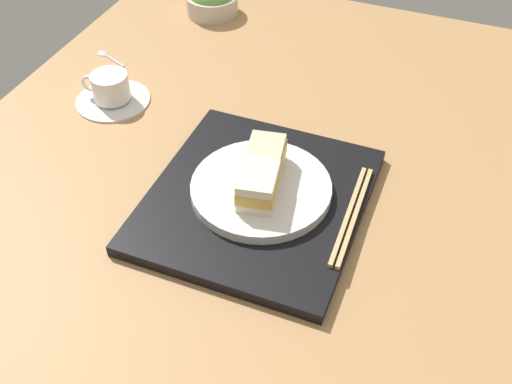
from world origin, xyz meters
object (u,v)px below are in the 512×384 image
object	(u,v)px
sandwich_near	(258,186)
chopsticks_pair	(352,215)
coffee_cup	(111,91)
salad_bowl	(212,0)
teaspoon	(106,54)
sandwich_far	(264,161)
sandwich_plate	(261,188)

from	to	relation	value
sandwich_near	chopsticks_pair	size ratio (longest dim) A/B	0.40
sandwich_near	coffee_cup	world-z (taller)	sandwich_near
salad_bowl	chopsticks_pair	size ratio (longest dim) A/B	0.55
salad_bowl	coffee_cup	distance (cm)	40.04
chopsticks_pair	sandwich_near	bearing A→B (deg)	102.08
sandwich_near	teaspoon	world-z (taller)	sandwich_near
sandwich_far	teaspoon	size ratio (longest dim) A/B	1.03
sandwich_plate	teaspoon	bearing A→B (deg)	58.24
coffee_cup	teaspoon	xyz separation A→B (cm)	(13.97, 10.15, -2.04)
sandwich_far	salad_bowl	size ratio (longest dim) A/B	0.74
coffee_cup	teaspoon	distance (cm)	17.39
salad_bowl	sandwich_plate	bearing A→B (deg)	-148.44
sandwich_plate	sandwich_near	size ratio (longest dim) A/B	2.56
sandwich_plate	teaspoon	size ratio (longest dim) A/B	2.58
sandwich_plate	teaspoon	distance (cm)	55.77
sandwich_far	salad_bowl	bearing A→B (deg)	32.47
sandwich_plate	coffee_cup	world-z (taller)	coffee_cup
coffee_cup	teaspoon	world-z (taller)	coffee_cup
sandwich_near	sandwich_far	distance (cm)	6.03
chopsticks_pair	teaspoon	xyz separation A→B (cm)	(29.20, 62.38, -2.03)
salad_bowl	chopsticks_pair	xyz separation A→B (cm)	(-55.12, -48.95, -0.94)
chopsticks_pair	coffee_cup	size ratio (longest dim) A/B	1.53
sandwich_near	salad_bowl	bearing A→B (deg)	30.73
chopsticks_pair	coffee_cup	distance (cm)	54.40
salad_bowl	chopsticks_pair	world-z (taller)	salad_bowl
sandwich_near	sandwich_far	size ratio (longest dim) A/B	0.98
sandwich_near	teaspoon	bearing A→B (deg)	56.10
sandwich_near	sandwich_plate	bearing A→B (deg)	12.54
sandwich_near	chopsticks_pair	xyz separation A→B (cm)	(3.07, -14.35, -3.85)
sandwich_far	sandwich_near	bearing A→B (deg)	-167.46
chopsticks_pair	salad_bowl	bearing A→B (deg)	41.61
sandwich_far	salad_bowl	world-z (taller)	sandwich_far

